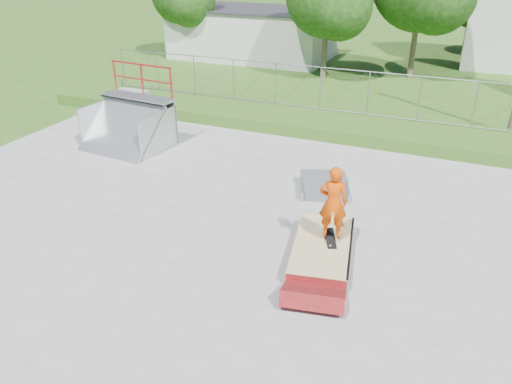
{
  "coord_description": "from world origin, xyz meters",
  "views": [
    {
      "loc": [
        5.62,
        -9.42,
        6.76
      ],
      "look_at": [
        1.13,
        1.07,
        1.1
      ],
      "focal_mm": 35.0,
      "sensor_mm": 36.0,
      "label": 1
    }
  ],
  "objects_px": {
    "grind_box": "(322,250)",
    "skater": "(333,205)",
    "flat_bank_ramp": "(324,187)",
    "quarter_pipe": "(123,110)"
  },
  "relations": [
    {
      "from": "flat_bank_ramp",
      "to": "skater",
      "type": "distance_m",
      "value": 3.57
    },
    {
      "from": "quarter_pipe",
      "to": "flat_bank_ramp",
      "type": "height_order",
      "value": "quarter_pipe"
    },
    {
      "from": "grind_box",
      "to": "skater",
      "type": "xyz_separation_m",
      "value": [
        0.14,
        0.19,
        1.15
      ]
    },
    {
      "from": "quarter_pipe",
      "to": "skater",
      "type": "height_order",
      "value": "quarter_pipe"
    },
    {
      "from": "skater",
      "to": "grind_box",
      "type": "bearing_deg",
      "value": 41.72
    },
    {
      "from": "grind_box",
      "to": "skater",
      "type": "bearing_deg",
      "value": 44.05
    },
    {
      "from": "quarter_pipe",
      "to": "skater",
      "type": "xyz_separation_m",
      "value": [
        8.85,
        -4.0,
        -0.08
      ]
    },
    {
      "from": "flat_bank_ramp",
      "to": "skater",
      "type": "relative_size",
      "value": 0.83
    },
    {
      "from": "quarter_pipe",
      "to": "skater",
      "type": "distance_m",
      "value": 9.72
    },
    {
      "from": "grind_box",
      "to": "flat_bank_ramp",
      "type": "bearing_deg",
      "value": 94.85
    }
  ]
}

